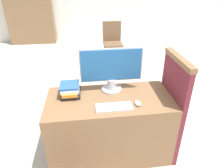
{
  "coord_description": "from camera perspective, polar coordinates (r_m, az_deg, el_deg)",
  "views": [
    {
      "loc": [
        -0.2,
        -1.41,
        1.86
      ],
      "look_at": [
        0.02,
        0.28,
        0.92
      ],
      "focal_mm": 32.0,
      "sensor_mm": 36.0,
      "label": 1
    }
  ],
  "objects": [
    {
      "name": "carrel_divider",
      "position": [
        2.29,
        16.58,
        -6.14
      ],
      "size": [
        0.07,
        0.58,
        1.17
      ],
      "color": "maroon",
      "rests_on": "ground_plane"
    },
    {
      "name": "monitor",
      "position": [
        2.1,
        -0.17,
        4.27
      ],
      "size": [
        0.66,
        0.22,
        0.48
      ],
      "color": "#B7B7BC",
      "rests_on": "desk"
    },
    {
      "name": "mouse",
      "position": [
        1.98,
        7.38,
        -5.46
      ],
      "size": [
        0.06,
        0.1,
        0.03
      ],
      "color": "silver",
      "rests_on": "desk"
    },
    {
      "name": "bookshelf_far",
      "position": [
        6.58,
        -22.43,
        18.3
      ],
      "size": [
        1.3,
        0.32,
        1.79
      ],
      "color": "#846042",
      "rests_on": "ground_plane"
    },
    {
      "name": "book_stack",
      "position": [
        2.13,
        -11.8,
        -1.66
      ],
      "size": [
        0.2,
        0.26,
        0.13
      ],
      "color": "#232328",
      "rests_on": "desk"
    },
    {
      "name": "keyboard",
      "position": [
        1.92,
        0.58,
        -6.61
      ],
      "size": [
        0.35,
        0.14,
        0.02
      ],
      "color": "silver",
      "rests_on": "desk"
    },
    {
      "name": "desk",
      "position": [
        2.28,
        -0.63,
        -11.94
      ],
      "size": [
        1.3,
        0.63,
        0.74
      ],
      "color": "brown",
      "rests_on": "ground_plane"
    },
    {
      "name": "far_chair",
      "position": [
        4.89,
        0.12,
        12.55
      ],
      "size": [
        0.44,
        0.44,
        0.9
      ],
      "rotation": [
        0.0,
        0.0,
        0.08
      ],
      "color": "brown",
      "rests_on": "ground_plane"
    }
  ]
}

